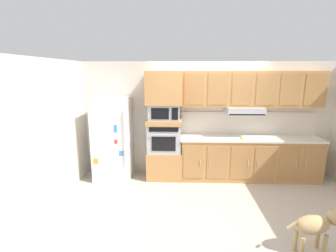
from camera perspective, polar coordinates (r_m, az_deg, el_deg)
ground_plane at (r=5.09m, az=9.63°, el=-14.70°), size 9.60×9.60×0.00m
back_kitchen_wall at (r=5.74m, az=8.68°, el=1.66°), size 6.20×0.12×2.50m
side_panel_left at (r=5.09m, az=-22.84°, el=-0.52°), size 0.12×7.10×2.50m
refrigerator at (r=5.54m, az=-12.35°, el=-2.79°), size 0.76×0.73×1.76m
oven_base_cabinet at (r=5.62m, az=-0.80°, el=-8.51°), size 0.74×0.62×0.60m
built_in_oven at (r=5.43m, az=-0.83°, el=-2.58°), size 0.70×0.62×0.60m
appliance_mid_shelf at (r=5.35m, az=-0.84°, el=1.05°), size 0.74×0.62×0.10m
microwave at (r=5.31m, az=-0.84°, el=3.26°), size 0.64×0.54×0.32m
appliance_upper_cabinet at (r=5.26m, az=-0.86°, el=8.65°), size 0.74×0.62×0.68m
lower_cabinet_run at (r=5.77m, az=17.76°, el=-7.07°), size 2.91×0.63×0.88m
countertop_slab at (r=5.64m, az=18.05°, el=-2.63°), size 2.95×0.64×0.04m
backsplash_panel at (r=5.85m, az=17.47°, el=0.64°), size 2.95×0.02×0.50m
upper_cabinet_with_hood at (r=5.59m, az=18.31°, el=7.66°), size 2.91×0.48×0.88m
screwdriver at (r=5.44m, az=16.42°, el=-2.70°), size 0.14×0.13×0.03m
dog at (r=3.91m, az=30.60°, el=-18.65°), size 0.82×0.32×0.58m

